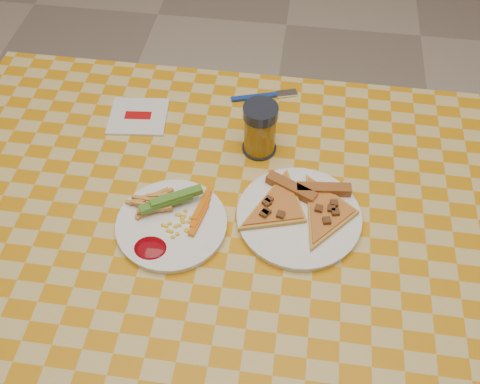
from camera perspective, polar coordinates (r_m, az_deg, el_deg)
name	(u,v)px	position (r m, az deg, el deg)	size (l,w,h in m)	color
ground	(236,368)	(1.69, -0.42, -18.22)	(8.00, 8.00, 0.00)	beige
table	(234,243)	(1.08, -0.63, -5.49)	(1.28, 0.88, 0.76)	white
plate_left	(172,225)	(1.01, -7.29, -3.52)	(0.20, 0.20, 0.01)	white
plate_right	(299,217)	(1.02, 6.28, -2.71)	(0.23, 0.23, 0.01)	white
fries_veggies	(168,213)	(1.01, -7.66, -2.21)	(0.18, 0.17, 0.04)	gold
pizza_slices	(302,207)	(1.02, 6.63, -1.56)	(0.27, 0.24, 0.02)	gold
drink_glass	(260,129)	(1.10, 2.14, 6.69)	(0.07, 0.07, 0.12)	black
napkin	(138,116)	(1.22, -10.80, 7.93)	(0.14, 0.13, 0.01)	silver
fork	(265,96)	(1.25, 2.70, 10.23)	(0.15, 0.06, 0.01)	navy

